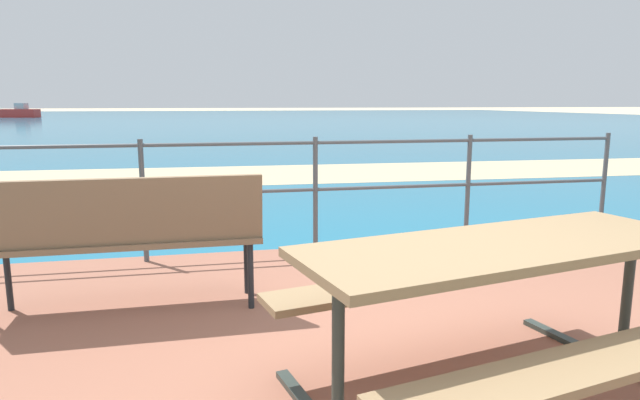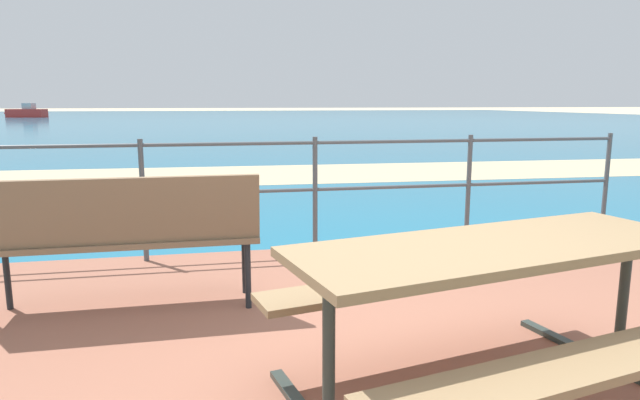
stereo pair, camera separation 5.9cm
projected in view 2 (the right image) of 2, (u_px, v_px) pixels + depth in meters
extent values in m
plane|color=beige|center=(408.00, 396.00, 2.68)|extent=(240.00, 240.00, 0.00)
cube|color=#935B47|center=(409.00, 390.00, 2.68)|extent=(6.40, 5.20, 0.06)
cube|color=#196B8E|center=(222.00, 120.00, 41.31)|extent=(90.00, 90.00, 0.01)
cube|color=tan|center=(259.00, 175.00, 10.75)|extent=(54.06, 4.37, 0.01)
cube|color=#8C704C|center=(500.00, 247.00, 2.37)|extent=(1.94, 1.03, 0.04)
cube|color=#8C704C|center=(593.00, 363.00, 1.96)|extent=(1.86, 0.65, 0.04)
cube|color=#8C704C|center=(429.00, 280.00, 2.88)|extent=(1.86, 0.65, 0.04)
cylinder|color=#2D3833|center=(329.00, 361.00, 2.12)|extent=(0.06, 0.06, 0.73)
cylinder|color=#2D3833|center=(623.00, 302.00, 2.75)|extent=(0.06, 0.06, 0.73)
cube|color=#2D3833|center=(616.00, 367.00, 2.81)|extent=(0.33, 1.26, 0.03)
cube|color=#7A6047|center=(126.00, 240.00, 3.58)|extent=(1.71, 0.42, 0.04)
cube|color=#7A6047|center=(119.00, 211.00, 3.36)|extent=(1.70, 0.10, 0.42)
cylinder|color=#1E2328|center=(245.00, 261.00, 3.92)|extent=(0.04, 0.04, 0.46)
cylinder|color=#1E2328|center=(248.00, 274.00, 3.63)|extent=(0.04, 0.04, 0.46)
cylinder|color=#1E2328|center=(7.00, 275.00, 3.61)|extent=(0.04, 0.04, 0.46)
cylinder|color=#4C5156|center=(143.00, 201.00, 4.66)|extent=(0.04, 0.04, 1.04)
cylinder|color=#4C5156|center=(315.00, 195.00, 4.94)|extent=(0.04, 0.04, 1.04)
cylinder|color=#4C5156|center=(468.00, 190.00, 5.22)|extent=(0.04, 0.04, 1.04)
cylinder|color=#4C5156|center=(606.00, 186.00, 5.50)|extent=(0.04, 0.04, 1.04)
cylinder|color=#4C5156|center=(315.00, 143.00, 4.86)|extent=(5.90, 0.03, 0.03)
cylinder|color=#4C5156|center=(315.00, 189.00, 4.93)|extent=(5.90, 0.03, 0.03)
cube|color=red|center=(27.00, 113.00, 49.27)|extent=(3.49, 1.97, 0.73)
cube|color=#A5A8AD|center=(29.00, 106.00, 49.14)|extent=(1.04, 0.98, 0.52)
cone|color=red|center=(6.00, 113.00, 49.36)|extent=(0.65, 0.76, 0.66)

